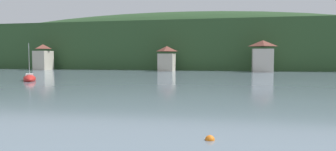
# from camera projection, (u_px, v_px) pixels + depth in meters

# --- Properties ---
(wooded_hillside) EXTENTS (352.00, 72.91, 38.87)m
(wooded_hillside) POSITION_uv_depth(u_px,v_px,m) (194.00, 52.00, 135.25)
(wooded_hillside) COLOR #2D4C28
(wooded_hillside) RESTS_ON ground_plane
(shore_building_west) EXTENTS (4.37, 5.50, 8.07)m
(shore_building_west) POSITION_uv_depth(u_px,v_px,m) (43.00, 57.00, 97.39)
(shore_building_west) COLOR #BCB29E
(shore_building_west) RESTS_ON ground_plane
(shore_building_westcentral) EXTENTS (4.57, 5.33, 7.21)m
(shore_building_westcentral) POSITION_uv_depth(u_px,v_px,m) (167.00, 59.00, 89.23)
(shore_building_westcentral) COLOR #BCB29E
(shore_building_westcentral) RESTS_ON ground_plane
(shore_building_central) EXTENTS (5.59, 4.90, 8.59)m
(shore_building_central) POSITION_uv_depth(u_px,v_px,m) (263.00, 57.00, 83.58)
(shore_building_central) COLOR beige
(shore_building_central) RESTS_ON ground_plane
(sailboat_far_3) EXTENTS (5.09, 6.02, 6.77)m
(sailboat_far_3) POSITION_uv_depth(u_px,v_px,m) (30.00, 79.00, 52.61)
(sailboat_far_3) COLOR red
(sailboat_far_3) RESTS_ON ground_plane
(mooring_buoy_mid) EXTENTS (0.48, 0.48, 0.48)m
(mooring_buoy_mid) POSITION_uv_depth(u_px,v_px,m) (210.00, 140.00, 15.00)
(mooring_buoy_mid) COLOR orange
(mooring_buoy_mid) RESTS_ON ground_plane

